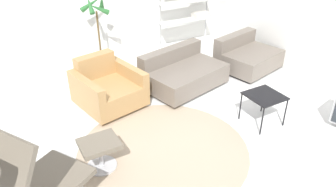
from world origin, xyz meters
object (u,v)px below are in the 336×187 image
ottoman (100,149)px  side_table (264,98)px  armchair_red (108,89)px  lounge_chair (11,178)px  couch_low (183,74)px  couch_second (247,57)px  potted_plant (99,41)px  shelf_unit (194,1)px

ottoman → side_table: (2.32, -0.24, 0.14)m
armchair_red → side_table: armchair_red is taller
lounge_chair → side_table: 3.28m
lounge_chair → side_table: size_ratio=2.60×
side_table → couch_low: bearing=105.0°
ottoman → side_table: bearing=-6.0°
couch_low → side_table: bearing=91.5°
couch_low → couch_second: same height
side_table → potted_plant: 3.28m
armchair_red → potted_plant: bearing=-117.1°
couch_low → side_table: 1.57m
shelf_unit → potted_plant: bearing=-176.2°
side_table → lounge_chair: bearing=-174.3°
shelf_unit → armchair_red: bearing=-148.8°
lounge_chair → couch_second: lounge_chair is taller
potted_plant → couch_low: bearing=-57.9°
couch_second → shelf_unit: shelf_unit is taller
ottoman → shelf_unit: 4.38m
couch_second → ottoman: bearing=7.2°
ottoman → couch_low: couch_low is taller
ottoman → couch_low: bearing=33.3°
armchair_red → ottoman: bearing=54.2°
lounge_chair → couch_low: bearing=91.3°
lounge_chair → potted_plant: potted_plant is taller
couch_second → couch_low: bearing=-13.1°
couch_low → side_table: couch_low is taller
ottoman → potted_plant: 2.93m
potted_plant → shelf_unit: 2.27m
lounge_chair → side_table: lounge_chair is taller
ottoman → couch_second: (3.36, 1.27, -0.03)m
armchair_red → couch_low: size_ratio=0.71×
ottoman → side_table: side_table is taller
side_table → potted_plant: potted_plant is taller
couch_low → couch_second: (1.44, 0.01, -0.00)m
armchair_red → side_table: 2.33m
ottoman → couch_low: (1.92, 1.26, -0.03)m
armchair_red → couch_low: bearing=166.2°
couch_second → lounge_chair: bearing=9.7°
lounge_chair → armchair_red: bearing=109.7°
couch_low → lounge_chair: bearing=19.2°
lounge_chair → ottoman: lounge_chair is taller
lounge_chair → side_table: (3.25, 0.32, -0.32)m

